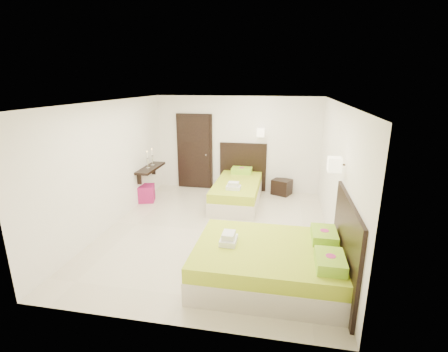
% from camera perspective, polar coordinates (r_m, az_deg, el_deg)
% --- Properties ---
extents(floor, '(5.50, 5.50, 0.00)m').
position_cam_1_polar(floor, '(6.79, -1.32, -9.60)').
color(floor, beige).
rests_on(floor, ground).
extents(bed_single, '(1.29, 2.16, 1.78)m').
position_cam_1_polar(bed_single, '(8.24, 2.43, -2.44)').
color(bed_single, beige).
rests_on(bed_single, ground).
extents(bed_double, '(2.23, 1.89, 1.84)m').
position_cam_1_polar(bed_double, '(5.15, 8.73, -14.71)').
color(bed_double, beige).
rests_on(bed_double, ground).
extents(nightstand, '(0.60, 0.57, 0.41)m').
position_cam_1_polar(nightstand, '(8.97, 10.13, -1.89)').
color(nightstand, black).
rests_on(nightstand, ground).
extents(ottoman, '(0.52, 0.52, 0.42)m').
position_cam_1_polar(ottoman, '(8.55, -13.60, -2.97)').
color(ottoman, '#931350').
rests_on(ottoman, ground).
extents(door, '(1.02, 0.15, 2.14)m').
position_cam_1_polar(door, '(9.22, -5.17, 4.23)').
color(door, black).
rests_on(door, ground).
extents(console_shelf, '(0.35, 1.20, 0.78)m').
position_cam_1_polar(console_shelf, '(8.57, -12.84, 1.34)').
color(console_shelf, black).
rests_on(console_shelf, ground).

